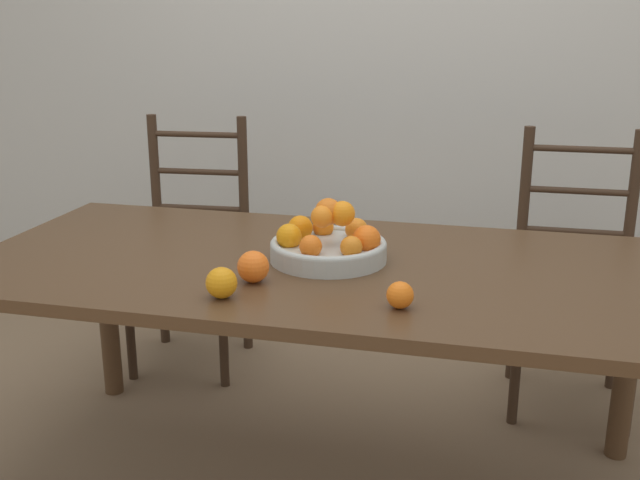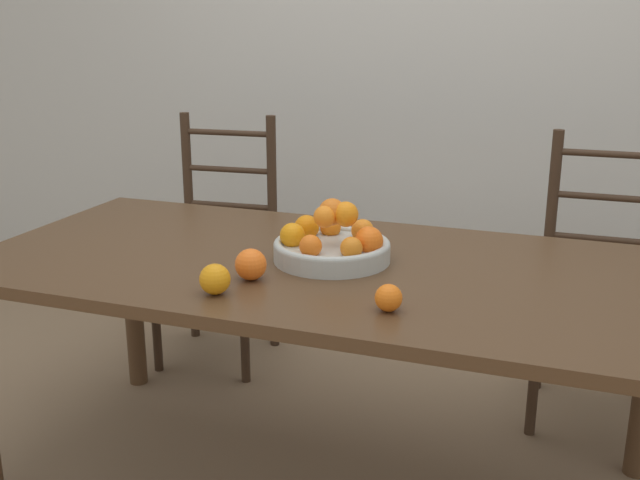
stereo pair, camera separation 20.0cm
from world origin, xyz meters
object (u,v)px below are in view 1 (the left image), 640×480
Objects in this scene: orange_loose_1 at (253,267)px; chair_left at (191,251)px; orange_loose_0 at (221,283)px; fruit_bowl at (329,243)px; orange_loose_2 at (400,295)px; chair_right at (574,281)px.

chair_left reaches higher than orange_loose_1.
orange_loose_1 is (0.04, 0.13, 0.00)m from orange_loose_0.
fruit_bowl is at bearing -49.16° from chair_left.
orange_loose_2 is at bearing -51.17° from chair_left.
fruit_bowl is 1.09m from chair_right.
orange_loose_0 reaches higher than orange_loose_2.
orange_loose_1 is at bearing -123.50° from fruit_bowl.
orange_loose_0 is at bearing -175.07° from orange_loose_2.
orange_loose_1 is 0.40m from orange_loose_2.
orange_loose_2 is at bearing 4.93° from orange_loose_0.
chair_left reaches higher than fruit_bowl.
chair_right is (0.93, 1.09, -0.29)m from orange_loose_0.
chair_left is at bearing 133.47° from orange_loose_2.
fruit_bowl is 0.33× the size of chair_left.
chair_right is at bearing 47.15° from orange_loose_1.
fruit_bowl reaches higher than orange_loose_2.
fruit_bowl reaches higher than orange_loose_1.
chair_left is (-0.56, 1.09, -0.29)m from orange_loose_0.
fruit_bowl is at bearing 61.97° from orange_loose_0.
fruit_bowl reaches higher than orange_loose_0.
orange_loose_0 is 0.93× the size of orange_loose_1.
orange_loose_1 is (-0.15, -0.22, -0.01)m from fruit_bowl.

